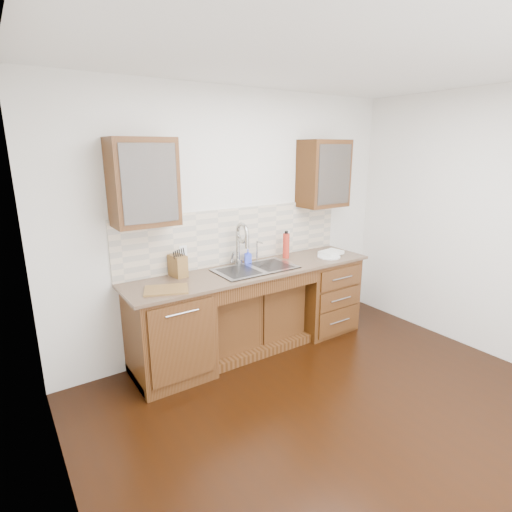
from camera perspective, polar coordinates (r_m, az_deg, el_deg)
ground at (r=3.58m, az=13.64°, el=-22.44°), size 4.00×3.50×0.10m
ceiling at (r=2.92m, az=17.47°, el=27.18°), size 4.00×3.50×0.10m
wall_back at (r=4.31m, az=-2.98°, el=5.01°), size 4.00×0.10×2.70m
wall_left at (r=2.00m, az=-27.84°, el=-9.09°), size 0.10×3.50×2.70m
wall_right at (r=4.67m, az=32.15°, el=3.49°), size 0.10×3.50×2.70m
base_cabinet_left at (r=3.88m, az=-12.27°, el=-10.67°), size 0.70×0.62×0.88m
base_cabinet_center at (r=4.38m, az=-0.96°, el=-8.49°), size 1.20×0.44×0.70m
base_cabinet_right at (r=4.83m, az=9.16°, el=-5.23°), size 0.70×0.62×0.88m
countertop at (r=4.11m, az=-0.19°, el=-2.01°), size 2.70×0.65×0.03m
backsplash at (r=4.29m, az=-2.53°, el=2.99°), size 2.70×0.02×0.59m
sink at (r=4.12m, az=-0.08°, el=-2.99°), size 0.84×0.46×0.19m
faucet at (r=4.19m, az=-2.62°, el=1.37°), size 0.04×0.04×0.40m
filter_tap at (r=4.35m, az=0.13°, el=0.81°), size 0.02×0.02×0.24m
upper_cabinet_left at (r=3.62m, az=-15.85°, el=10.09°), size 0.55×0.34×0.75m
upper_cabinet_right at (r=4.71m, az=9.62°, el=11.51°), size 0.55×0.34×0.75m
outlet_left at (r=4.01m, az=-10.37°, el=0.62°), size 0.08×0.01×0.12m
outlet_right at (r=4.66m, az=4.41°, el=2.87°), size 0.08×0.01×0.12m
soap_bottle at (r=4.27m, az=-1.16°, el=-0.04°), size 0.09×0.09×0.16m
water_bottle at (r=4.49m, az=4.32°, el=1.47°), size 0.09×0.09×0.28m
plate at (r=4.61m, az=10.36°, el=-0.08°), size 0.30×0.30×0.01m
dish_towel at (r=4.67m, az=10.67°, el=0.48°), size 0.27×0.21×0.04m
knife_block at (r=3.91m, az=-11.10°, el=-1.37°), size 0.14×0.20×0.21m
cutting_board at (r=3.57m, az=-12.70°, el=-4.72°), size 0.44×0.38×0.02m
cup_left_a at (r=3.57m, az=-18.23°, el=9.09°), size 0.16×0.16×0.10m
cup_left_b at (r=3.66m, az=-14.04°, el=9.43°), size 0.13×0.13×0.09m
cup_right_a at (r=4.63m, az=8.44°, el=10.81°), size 0.13×0.13×0.09m
cup_right_b at (r=4.82m, az=10.91°, el=10.86°), size 0.12×0.12×0.09m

